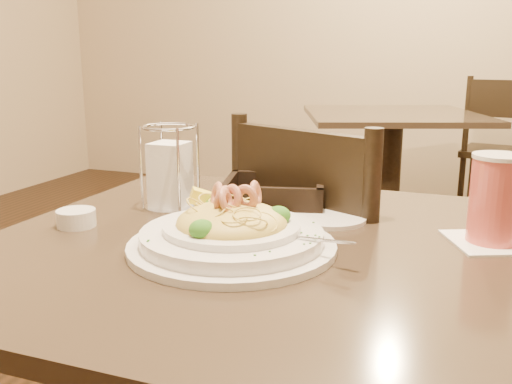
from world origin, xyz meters
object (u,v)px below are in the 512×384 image
(side_plate, at_px, (329,218))
(butter_ramekin, at_px, (76,218))
(dining_chair_near, at_px, (331,296))
(dining_chair_far, at_px, (498,146))
(background_table, at_px, (391,156))
(drink_glass, at_px, (496,200))
(bread_basket, at_px, (274,196))
(pasta_bowl, at_px, (232,232))
(napkin_caddy, at_px, (170,173))
(main_table, at_px, (252,362))

(side_plate, distance_m, butter_ramekin, 0.48)
(dining_chair_near, xyz_separation_m, dining_chair_far, (0.45, 2.59, 0.00))
(side_plate, relative_size, butter_ramekin, 1.98)
(butter_ramekin, bearing_deg, background_table, 83.29)
(drink_glass, relative_size, bread_basket, 0.74)
(bread_basket, relative_size, butter_ramekin, 3.34)
(pasta_bowl, bearing_deg, bread_basket, 95.04)
(bread_basket, distance_m, napkin_caddy, 0.22)
(main_table, bearing_deg, butter_ramekin, -172.56)
(dining_chair_far, distance_m, butter_ramekin, 3.13)
(main_table, xyz_separation_m, background_table, (-0.06, 2.29, 0.00))
(pasta_bowl, bearing_deg, main_table, 79.58)
(dining_chair_near, relative_size, side_plate, 6.54)
(background_table, xyz_separation_m, dining_chair_far, (0.57, 0.68, -0.02))
(bread_basket, xyz_separation_m, napkin_caddy, (-0.19, -0.10, 0.05))
(main_table, xyz_separation_m, butter_ramekin, (-0.33, -0.04, 0.25))
(main_table, relative_size, drink_glass, 5.06)
(drink_glass, xyz_separation_m, napkin_caddy, (-0.62, 0.01, -0.00))
(main_table, height_order, napkin_caddy, napkin_caddy)
(background_table, distance_m, napkin_caddy, 2.18)
(pasta_bowl, height_order, bread_basket, pasta_bowl)
(butter_ramekin, bearing_deg, bread_basket, 42.51)
(pasta_bowl, bearing_deg, background_table, 91.18)
(background_table, bearing_deg, bread_basket, -89.36)
(dining_chair_far, bearing_deg, pasta_bowl, 89.68)
(dining_chair_near, bearing_deg, pasta_bowl, 104.29)
(dining_chair_near, relative_size, pasta_bowl, 2.45)
(dining_chair_near, distance_m, drink_glass, 0.53)
(main_table, xyz_separation_m, dining_chair_far, (0.51, 2.96, -0.02))
(side_plate, bearing_deg, napkin_caddy, -175.10)
(drink_glass, distance_m, side_plate, 0.30)
(dining_chair_near, height_order, drink_glass, dining_chair_near)
(main_table, xyz_separation_m, drink_glass, (0.39, 0.13, 0.31))
(main_table, bearing_deg, drink_glass, 17.95)
(background_table, xyz_separation_m, dining_chair_near, (0.12, -1.91, -0.02))
(pasta_bowl, distance_m, butter_ramekin, 0.32)
(dining_chair_near, bearing_deg, bread_basket, 79.60)
(napkin_caddy, bearing_deg, background_table, 85.47)
(bread_basket, distance_m, butter_ramekin, 0.40)
(dining_chair_far, distance_m, side_plate, 2.84)
(dining_chair_far, distance_m, napkin_caddy, 2.95)
(background_table, distance_m, dining_chair_far, 0.89)
(pasta_bowl, xyz_separation_m, bread_basket, (-0.03, 0.29, -0.01))
(side_plate, bearing_deg, background_table, 94.26)
(bread_basket, bearing_deg, background_table, 90.64)
(side_plate, height_order, butter_ramekin, butter_ramekin)
(dining_chair_near, distance_m, pasta_bowl, 0.52)
(drink_glass, distance_m, bread_basket, 0.44)
(butter_ramekin, bearing_deg, pasta_bowl, -3.25)
(side_plate, bearing_deg, butter_ramekin, -154.86)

